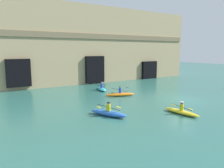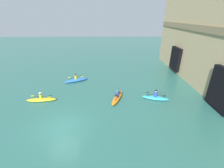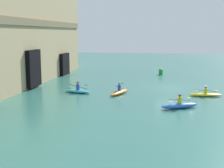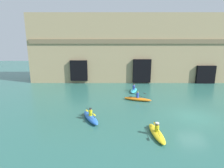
{
  "view_description": "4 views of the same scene",
  "coord_description": "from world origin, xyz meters",
  "views": [
    {
      "loc": [
        -18.43,
        -14.9,
        5.15
      ],
      "look_at": [
        -6.1,
        4.29,
        1.59
      ],
      "focal_mm": 35.0,
      "sensor_mm": 36.0,
      "label": 1
    },
    {
      "loc": [
        10.01,
        4.04,
        8.6
      ],
      "look_at": [
        -5.11,
        4.29,
        1.67
      ],
      "focal_mm": 24.0,
      "sensor_mm": 36.0,
      "label": 2
    },
    {
      "loc": [
        -34.94,
        0.82,
        6.08
      ],
      "look_at": [
        -7.11,
        5.22,
        1.44
      ],
      "focal_mm": 50.0,
      "sensor_mm": 36.0,
      "label": 3
    },
    {
      "loc": [
        -7.74,
        -15.45,
        6.62
      ],
      "look_at": [
        -7.7,
        4.67,
        2.12
      ],
      "focal_mm": 28.0,
      "sensor_mm": 36.0,
      "label": 4
    }
  ],
  "objects": [
    {
      "name": "kayak_cyan",
      "position": [
        -4.56,
        9.15,
        0.22
      ],
      "size": [
        1.58,
        3.04,
        1.14
      ],
      "rotation": [
        0.0,
        0.0,
        4.44
      ],
      "color": "#33B2C6",
      "rests_on": "ground"
    },
    {
      "name": "kayak_orange",
      "position": [
        -4.64,
        4.88,
        0.24
      ],
      "size": [
        3.4,
        1.79,
        1.17
      ],
      "rotation": [
        0.0,
        0.0,
        5.94
      ],
      "color": "orange",
      "rests_on": "ground"
    },
    {
      "name": "cliff_bluff",
      "position": [
        -2.57,
        18.63,
        5.91
      ],
      "size": [
        39.3,
        7.92,
        11.87
      ],
      "color": "tan",
      "rests_on": "ground"
    },
    {
      "name": "ground_plane",
      "position": [
        0.0,
        0.0,
        0.0
      ],
      "size": [
        120.0,
        120.0,
        0.0
      ],
      "primitive_type": "plane",
      "color": "#2D665B"
    },
    {
      "name": "kayak_blue",
      "position": [
        -9.66,
        -0.75,
        0.25
      ],
      "size": [
        2.06,
        3.24,
        1.13
      ],
      "rotation": [
        0.0,
        0.0,
        2.02
      ],
      "color": "blue",
      "rests_on": "ground"
    },
    {
      "name": "kayak_yellow",
      "position": [
        -4.39,
        -3.5,
        0.2
      ],
      "size": [
        0.95,
        3.21,
        1.02
      ],
      "rotation": [
        0.0,
        0.0,
        1.65
      ],
      "color": "yellow",
      "rests_on": "ground"
    }
  ]
}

